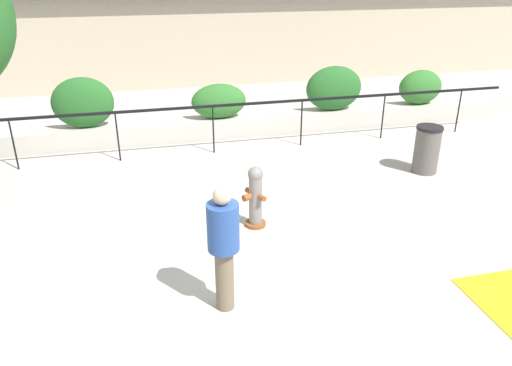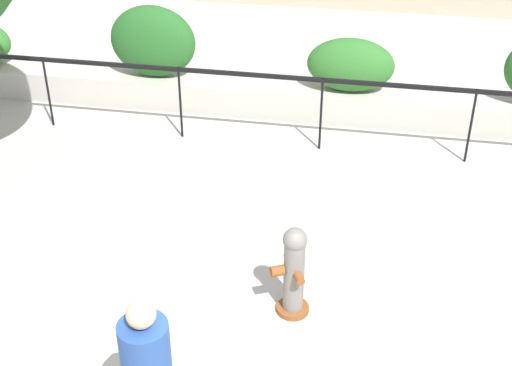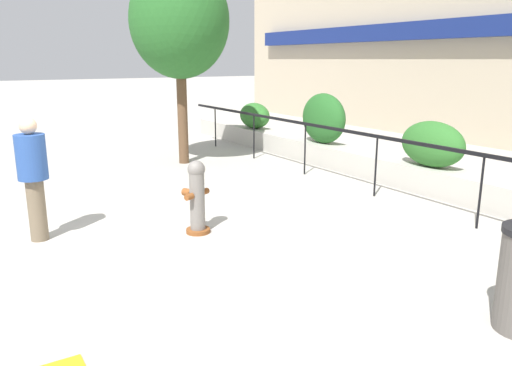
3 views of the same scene
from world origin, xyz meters
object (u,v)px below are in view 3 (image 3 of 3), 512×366
hedge_bush_2 (432,144)px  hedge_bush_1 (323,118)px  street_tree (179,22)px  pedestrian (33,172)px  fire_hydrant (197,196)px  hedge_bush_0 (255,116)px

hedge_bush_2 → hedge_bush_1: bearing=180.0°
street_tree → pedestrian: (3.90, -3.92, -2.33)m
fire_hydrant → hedge_bush_0: bearing=142.2°
hedge_bush_1 → pedestrian: 7.10m
hedge_bush_2 → street_tree: 6.27m
hedge_bush_1 → hedge_bush_2: 3.22m
hedge_bush_0 → hedge_bush_2: 6.38m
hedge_bush_0 → fire_hydrant: 7.78m
hedge_bush_1 → fire_hydrant: hedge_bush_1 is taller
hedge_bush_1 → street_tree: (-1.82, -2.86, 2.22)m
hedge_bush_2 → fire_hydrant: bearing=-92.8°
hedge_bush_0 → hedge_bush_1: bearing=0.0°
pedestrian → hedge_bush_0: bearing=127.7°
street_tree → pedestrian: size_ratio=2.69×
hedge_bush_2 → pedestrian: (-1.13, -6.78, 0.06)m
hedge_bush_1 → hedge_bush_2: bearing=0.0°
hedge_bush_0 → hedge_bush_1: hedge_bush_1 is taller
hedge_bush_0 → hedge_bush_1: 3.17m
hedge_bush_1 → street_tree: size_ratio=0.31×
hedge_bush_2 → street_tree: (-5.04, -2.86, 2.39)m
fire_hydrant → hedge_bush_1: bearing=122.1°
hedge_bush_1 → fire_hydrant: (2.98, -4.76, -0.55)m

